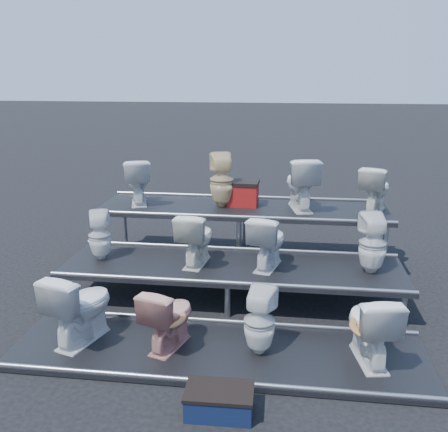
# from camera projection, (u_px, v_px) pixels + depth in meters

# --- Properties ---
(ground) EXTENTS (80.00, 80.00, 0.00)m
(ground) POSITION_uv_depth(u_px,v_px,m) (232.00, 299.00, 6.33)
(ground) COLOR black
(ground) RESTS_ON ground
(tier_front) EXTENTS (4.20, 1.20, 0.06)m
(tier_front) POSITION_uv_depth(u_px,v_px,m) (218.00, 352.00, 5.09)
(tier_front) COLOR black
(tier_front) RESTS_ON ground
(tier_mid) EXTENTS (4.20, 1.20, 0.46)m
(tier_mid) POSITION_uv_depth(u_px,v_px,m) (232.00, 282.00, 6.27)
(tier_mid) COLOR black
(tier_mid) RESTS_ON ground
(tier_back) EXTENTS (4.20, 1.20, 0.86)m
(tier_back) POSITION_uv_depth(u_px,v_px,m) (242.00, 235.00, 7.45)
(tier_back) COLOR black
(tier_back) RESTS_ON ground
(toilet_0) EXTENTS (0.65, 0.86, 0.78)m
(toilet_0) POSITION_uv_depth(u_px,v_px,m) (80.00, 306.00, 5.15)
(toilet_0) COLOR silver
(toilet_0) RESTS_ON tier_front
(toilet_1) EXTENTS (0.56, 0.74, 0.67)m
(toilet_1) POSITION_uv_depth(u_px,v_px,m) (169.00, 316.00, 5.05)
(toilet_1) COLOR tan
(toilet_1) RESTS_ON tier_front
(toilet_2) EXTENTS (0.38, 0.38, 0.69)m
(toilet_2) POSITION_uv_depth(u_px,v_px,m) (260.00, 321.00, 4.93)
(toilet_2) COLOR silver
(toilet_2) RESTS_ON tier_front
(toilet_3) EXTENTS (0.53, 0.78, 0.73)m
(toilet_3) POSITION_uv_depth(u_px,v_px,m) (371.00, 326.00, 4.79)
(toilet_3) COLOR silver
(toilet_3) RESTS_ON tier_front
(toilet_4) EXTENTS (0.35, 0.36, 0.63)m
(toilet_4) POSITION_uv_depth(u_px,v_px,m) (100.00, 235.00, 6.33)
(toilet_4) COLOR silver
(toilet_4) RESTS_ON tier_mid
(toilet_5) EXTENTS (0.46, 0.70, 0.67)m
(toilet_5) POSITION_uv_depth(u_px,v_px,m) (196.00, 238.00, 6.17)
(toilet_5) COLOR silver
(toilet_5) RESTS_ON tier_mid
(toilet_6) EXTENTS (0.53, 0.73, 0.67)m
(toilet_6) POSITION_uv_depth(u_px,v_px,m) (268.00, 241.00, 6.06)
(toilet_6) COLOR silver
(toilet_6) RESTS_ON tier_mid
(toilet_7) EXTENTS (0.37, 0.38, 0.72)m
(toilet_7) POSITION_uv_depth(u_px,v_px,m) (373.00, 243.00, 5.89)
(toilet_7) COLOR silver
(toilet_7) RESTS_ON tier_mid
(toilet_8) EXTENTS (0.56, 0.75, 0.68)m
(toilet_8) POSITION_uv_depth(u_px,v_px,m) (138.00, 181.00, 7.43)
(toilet_8) COLOR silver
(toilet_8) RESTS_ON tier_back
(toilet_9) EXTENTS (0.44, 0.44, 0.79)m
(toilet_9) POSITION_uv_depth(u_px,v_px,m) (222.00, 180.00, 7.26)
(toilet_9) COLOR beige
(toilet_9) RESTS_ON tier_back
(toilet_10) EXTENTS (0.57, 0.82, 0.76)m
(toilet_10) POSITION_uv_depth(u_px,v_px,m) (301.00, 183.00, 7.12)
(toilet_10) COLOR silver
(toilet_10) RESTS_ON tier_back
(toilet_11) EXTENTS (0.58, 0.73, 0.66)m
(toilet_11) POSITION_uv_depth(u_px,v_px,m) (375.00, 189.00, 7.00)
(toilet_11) COLOR silver
(toilet_11) RESTS_ON tier_back
(red_crate) EXTENTS (0.45, 0.37, 0.31)m
(red_crate) POSITION_uv_depth(u_px,v_px,m) (243.00, 195.00, 7.38)
(red_crate) COLOR maroon
(red_crate) RESTS_ON tier_back
(step_stool) EXTENTS (0.57, 0.35, 0.20)m
(step_stool) POSITION_uv_depth(u_px,v_px,m) (219.00, 403.00, 4.19)
(step_stool) COLOR #0E1834
(step_stool) RESTS_ON ground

